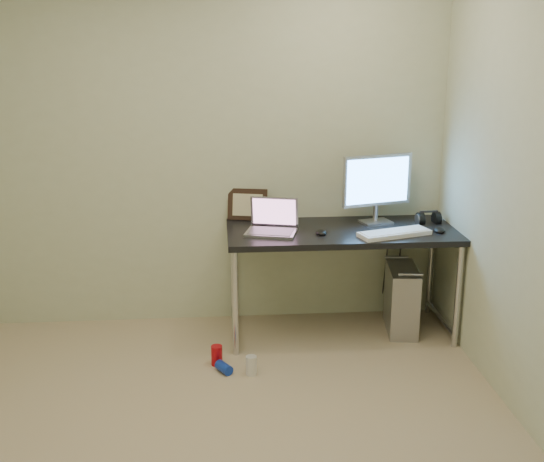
{
  "coord_description": "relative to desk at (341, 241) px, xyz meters",
  "views": [
    {
      "loc": [
        0.16,
        -2.95,
        2.01
      ],
      "look_at": [
        0.48,
        1.06,
        0.85
      ],
      "focal_mm": 45.0,
      "sensor_mm": 36.0,
      "label": 1
    }
  ],
  "objects": [
    {
      "name": "laptop",
      "position": [
        -0.47,
        -0.02,
        0.13
      ],
      "size": [
        0.38,
        0.34,
        0.22
      ],
      "rotation": [
        0.0,
        0.0,
        -0.26
      ],
      "color": "#ADACB4",
      "rests_on": "desk"
    },
    {
      "name": "tower_computer",
      "position": [
        0.44,
        0.01,
        -0.44
      ],
      "size": [
        0.25,
        0.46,
        0.49
      ],
      "rotation": [
        0.0,
        0.0,
        -0.13
      ],
      "color": "#A4A3A8",
      "rests_on": "ground"
    },
    {
      "name": "desk",
      "position": [
        0.0,
        0.0,
        0.0
      ],
      "size": [
        1.54,
        0.67,
        0.75
      ],
      "color": "black",
      "rests_on": "ground"
    },
    {
      "name": "keyboard",
      "position": [
        0.32,
        -0.17,
        0.1
      ],
      "size": [
        0.5,
        0.29,
        0.03
      ],
      "primitive_type": "cube",
      "rotation": [
        0.0,
        0.0,
        0.31
      ],
      "color": "white",
      "rests_on": "desk"
    },
    {
      "name": "wall_back",
      "position": [
        -0.98,
        0.34,
        0.58
      ],
      "size": [
        3.5,
        0.02,
        2.5
      ],
      "primitive_type": "cube",
      "color": "beige",
      "rests_on": "ground"
    },
    {
      "name": "floor",
      "position": [
        -0.98,
        -1.41,
        -0.67
      ],
      "size": [
        3.5,
        3.5,
        0.0
      ],
      "primitive_type": "plane",
      "color": "tan",
      "rests_on": "ground"
    },
    {
      "name": "webcam",
      "position": [
        -0.4,
        0.3,
        0.17
      ],
      "size": [
        0.05,
        0.04,
        0.13
      ],
      "rotation": [
        0.0,
        0.0,
        0.16
      ],
      "color": "silver",
      "rests_on": "desk"
    },
    {
      "name": "cable_b",
      "position": [
        0.48,
        0.27,
        -0.29
      ],
      "size": [
        0.02,
        0.11,
        0.71
      ],
      "primitive_type": "cylinder",
      "rotation": [
        0.14,
        0.0,
        0.09
      ],
      "color": "black",
      "rests_on": "ground"
    },
    {
      "name": "can_white",
      "position": [
        -0.65,
        -0.58,
        -0.61
      ],
      "size": [
        0.08,
        0.08,
        0.12
      ],
      "primitive_type": "cylinder",
      "rotation": [
        0.0,
        0.0,
        -0.22
      ],
      "color": "silver",
      "rests_on": "ground"
    },
    {
      "name": "picture_frame",
      "position": [
        -0.62,
        0.3,
        0.19
      ],
      "size": [
        0.29,
        0.14,
        0.22
      ],
      "primitive_type": "cube",
      "rotation": [
        -0.21,
        0.0,
        -0.22
      ],
      "color": "black",
      "rests_on": "desk"
    },
    {
      "name": "can_red",
      "position": [
        -0.86,
        -0.43,
        -0.6
      ],
      "size": [
        0.09,
        0.09,
        0.13
      ],
      "primitive_type": "cylinder",
      "rotation": [
        0.0,
        0.0,
        0.43
      ],
      "color": "#B30A13",
      "rests_on": "ground"
    },
    {
      "name": "can_blue",
      "position": [
        -0.81,
        -0.54,
        -0.64
      ],
      "size": [
        0.12,
        0.13,
        0.06
      ],
      "primitive_type": "cylinder",
      "rotation": [
        1.57,
        0.0,
        0.56
      ],
      "color": "#1334B4",
      "rests_on": "ground"
    },
    {
      "name": "headphones",
      "position": [
        0.63,
        0.11,
        0.11
      ],
      "size": [
        0.17,
        0.1,
        0.11
      ],
      "rotation": [
        0.0,
        0.0,
        0.09
      ],
      "color": "black",
      "rests_on": "desk"
    },
    {
      "name": "cable_a",
      "position": [
        0.39,
        0.29,
        -0.27
      ],
      "size": [
        0.01,
        0.16,
        0.69
      ],
      "primitive_type": "cylinder",
      "rotation": [
        0.21,
        0.0,
        0.0
      ],
      "color": "black",
      "rests_on": "ground"
    },
    {
      "name": "monitor",
      "position": [
        0.27,
        0.15,
        0.36
      ],
      "size": [
        0.5,
        0.2,
        0.48
      ],
      "rotation": [
        0.0,
        0.0,
        0.28
      ],
      "color": "#ADACB4",
      "rests_on": "desk"
    },
    {
      "name": "mouse_left",
      "position": [
        -0.16,
        -0.1,
        0.1
      ],
      "size": [
        0.08,
        0.12,
        0.04
      ],
      "primitive_type": "ellipsoid",
      "rotation": [
        0.0,
        0.0,
        -0.09
      ],
      "color": "black",
      "rests_on": "desk"
    },
    {
      "name": "mouse_right",
      "position": [
        0.64,
        -0.11,
        0.1
      ],
      "size": [
        0.1,
        0.13,
        0.04
      ],
      "primitive_type": "ellipsoid",
      "rotation": [
        0.0,
        0.0,
        -0.27
      ],
      "color": "black",
      "rests_on": "desk"
    }
  ]
}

